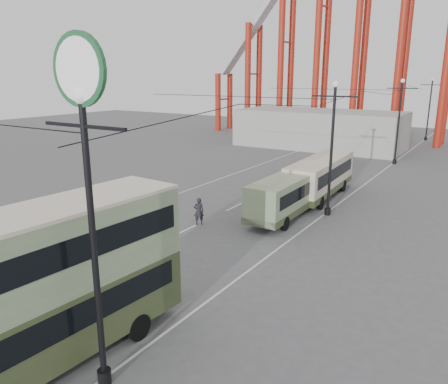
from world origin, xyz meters
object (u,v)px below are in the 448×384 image
Objects in this scene: double_decker_bus at (42,284)px; pedestrian at (199,211)px; lamp_post_near at (85,142)px; single_decker_cream at (320,176)px; single_decker_green at (292,192)px.

double_decker_bus is 15.57m from pedestrian.
lamp_post_near reaches higher than single_decker_cream.
single_decker_cream is at bearing 88.49° from single_decker_green.
pedestrian is (-4.39, 14.77, -2.21)m from double_decker_bus.
lamp_post_near is at bearing 73.47° from pedestrian.
single_decker_green is (-2.27, 19.81, -6.21)m from lamp_post_near.
lamp_post_near reaches higher than pedestrian.
pedestrian is at bearing -128.35° from single_decker_green.
single_decker_cream is 5.56× the size of pedestrian.
lamp_post_near is 20.89m from single_decker_green.
single_decker_green is at bearing 94.38° from double_decker_bus.
pedestrian is (-4.27, -5.46, -0.73)m from single_decker_green.
lamp_post_near reaches higher than double_decker_bus.
pedestrian is (-6.54, 14.35, -6.94)m from lamp_post_near.
double_decker_bus is 20.28m from single_decker_green.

